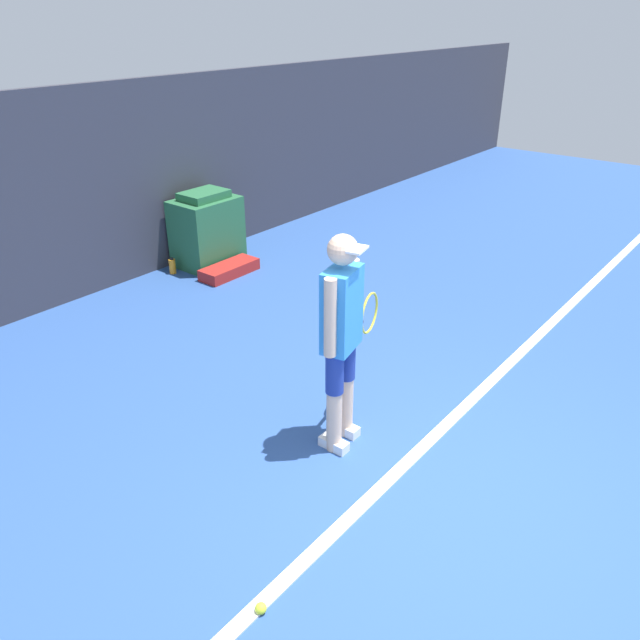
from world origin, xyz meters
The scene contains 8 objects.
ground_plane centered at (0.00, 0.00, 0.00)m, with size 24.00×24.00×0.00m, color #2D5193.
back_wall centered at (0.00, 5.20, 1.19)m, with size 24.00×0.10×2.37m.
court_baseline centered at (0.00, 0.51, 0.01)m, with size 21.60×0.10×0.01m.
tennis_player centered at (0.15, 1.08, 0.96)m, with size 0.96×0.35×1.73m.
tennis_ball centered at (-1.42, 0.47, 0.03)m, with size 0.07×0.07×0.07m.
covered_chair centered at (2.12, 4.79, 0.47)m, with size 0.83×0.61×0.99m.
equipment_bag centered at (2.00, 4.28, 0.07)m, with size 0.80×0.32×0.14m.
water_bottle centered at (1.57, 4.90, 0.10)m, with size 0.09×0.09×0.22m.
Camera 1 is at (-3.11, -1.32, 3.10)m, focal length 35.00 mm.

